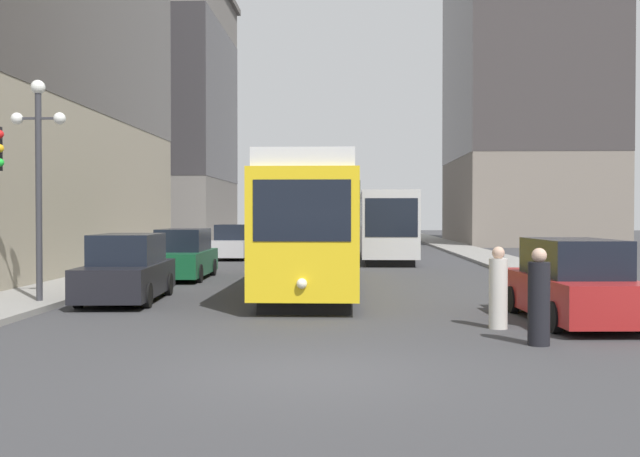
{
  "coord_description": "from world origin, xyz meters",
  "views": [
    {
      "loc": [
        0.5,
        -11.05,
        2.36
      ],
      "look_at": [
        -0.13,
        7.33,
        2.01
      ],
      "focal_mm": 42.21,
      "sensor_mm": 36.0,
      "label": 1
    }
  ],
  "objects_px": {
    "parked_car_left_mid": "(127,270)",
    "parked_car_right_far": "(572,284)",
    "transit_bus": "(386,222)",
    "pedestrian_crossing_far": "(498,290)",
    "streetcar": "(317,222)",
    "parked_car_left_near": "(233,243)",
    "pedestrian_crossing_near": "(539,300)",
    "parked_car_left_far": "(183,256)",
    "lamp_post_left_near": "(38,156)"
  },
  "relations": [
    {
      "from": "parked_car_left_mid",
      "to": "parked_car_right_far",
      "type": "distance_m",
      "value": 11.44
    },
    {
      "from": "transit_bus",
      "to": "pedestrian_crossing_far",
      "type": "distance_m",
      "value": 23.15
    },
    {
      "from": "streetcar",
      "to": "parked_car_left_mid",
      "type": "xyz_separation_m",
      "value": [
        -4.99,
        -3.97,
        -1.26
      ]
    },
    {
      "from": "parked_car_left_near",
      "to": "pedestrian_crossing_near",
      "type": "bearing_deg",
      "value": -68.73
    },
    {
      "from": "parked_car_left_near",
      "to": "parked_car_right_far",
      "type": "height_order",
      "value": "same"
    },
    {
      "from": "parked_car_left_mid",
      "to": "pedestrian_crossing_near",
      "type": "height_order",
      "value": "parked_car_left_mid"
    },
    {
      "from": "transit_bus",
      "to": "parked_car_left_mid",
      "type": "relative_size",
      "value": 2.32
    },
    {
      "from": "parked_car_right_far",
      "to": "parked_car_left_far",
      "type": "bearing_deg",
      "value": -47.24
    },
    {
      "from": "pedestrian_crossing_near",
      "to": "pedestrian_crossing_far",
      "type": "distance_m",
      "value": 1.99
    },
    {
      "from": "transit_bus",
      "to": "lamp_post_left_near",
      "type": "xyz_separation_m",
      "value": [
        -9.87,
        -19.75,
        1.89
      ]
    },
    {
      "from": "parked_car_left_near",
      "to": "pedestrian_crossing_near",
      "type": "relative_size",
      "value": 2.51
    },
    {
      "from": "streetcar",
      "to": "parked_car_left_mid",
      "type": "height_order",
      "value": "streetcar"
    },
    {
      "from": "parked_car_left_near",
      "to": "parked_car_left_far",
      "type": "relative_size",
      "value": 0.89
    },
    {
      "from": "streetcar",
      "to": "parked_car_right_far",
      "type": "height_order",
      "value": "streetcar"
    },
    {
      "from": "pedestrian_crossing_far",
      "to": "parked_car_left_mid",
      "type": "bearing_deg",
      "value": 87.73
    },
    {
      "from": "parked_car_left_mid",
      "to": "parked_car_right_far",
      "type": "height_order",
      "value": "same"
    },
    {
      "from": "streetcar",
      "to": "parked_car_left_far",
      "type": "distance_m",
      "value": 5.99
    },
    {
      "from": "parked_car_right_far",
      "to": "pedestrian_crossing_far",
      "type": "distance_m",
      "value": 2.04
    },
    {
      "from": "lamp_post_left_near",
      "to": "transit_bus",
      "type": "bearing_deg",
      "value": 63.44
    },
    {
      "from": "streetcar",
      "to": "parked_car_left_mid",
      "type": "relative_size",
      "value": 2.97
    },
    {
      "from": "streetcar",
      "to": "parked_car_left_near",
      "type": "bearing_deg",
      "value": 108.67
    },
    {
      "from": "parked_car_left_mid",
      "to": "lamp_post_left_near",
      "type": "bearing_deg",
      "value": -150.04
    },
    {
      "from": "streetcar",
      "to": "parked_car_right_far",
      "type": "bearing_deg",
      "value": -51.9
    },
    {
      "from": "parked_car_left_far",
      "to": "lamp_post_left_near",
      "type": "distance_m",
      "value": 9.01
    },
    {
      "from": "parked_car_left_near",
      "to": "lamp_post_left_near",
      "type": "distance_m",
      "value": 20.61
    },
    {
      "from": "parked_car_left_mid",
      "to": "pedestrian_crossing_far",
      "type": "distance_m",
      "value": 10.16
    },
    {
      "from": "parked_car_left_far",
      "to": "pedestrian_crossing_near",
      "type": "relative_size",
      "value": 2.82
    },
    {
      "from": "lamp_post_left_near",
      "to": "streetcar",
      "type": "bearing_deg",
      "value": 37.13
    },
    {
      "from": "parked_car_left_near",
      "to": "pedestrian_crossing_near",
      "type": "height_order",
      "value": "parked_car_left_near"
    },
    {
      "from": "parked_car_left_far",
      "to": "pedestrian_crossing_far",
      "type": "xyz_separation_m",
      "value": [
        9.07,
        -11.62,
        -0.06
      ]
    },
    {
      "from": "streetcar",
      "to": "parked_car_left_near",
      "type": "xyz_separation_m",
      "value": [
        -4.99,
        15.09,
        -1.26
      ]
    },
    {
      "from": "transit_bus",
      "to": "parked_car_left_mid",
      "type": "distance_m",
      "value": 20.18
    },
    {
      "from": "streetcar",
      "to": "pedestrian_crossing_near",
      "type": "distance_m",
      "value": 11.48
    },
    {
      "from": "streetcar",
      "to": "lamp_post_left_near",
      "type": "height_order",
      "value": "lamp_post_left_near"
    },
    {
      "from": "parked_car_left_far",
      "to": "pedestrian_crossing_far",
      "type": "relative_size",
      "value": 2.92
    },
    {
      "from": "transit_bus",
      "to": "lamp_post_left_near",
      "type": "distance_m",
      "value": 22.16
    },
    {
      "from": "parked_car_left_mid",
      "to": "parked_car_left_far",
      "type": "height_order",
      "value": "same"
    },
    {
      "from": "parked_car_left_mid",
      "to": "pedestrian_crossing_near",
      "type": "bearing_deg",
      "value": -38.22
    },
    {
      "from": "streetcar",
      "to": "parked_car_left_far",
      "type": "xyz_separation_m",
      "value": [
        -4.99,
        3.06,
        -1.26
      ]
    },
    {
      "from": "parked_car_left_far",
      "to": "lamp_post_left_near",
      "type": "xyz_separation_m",
      "value": [
        -1.9,
        -8.28,
        2.99
      ]
    },
    {
      "from": "pedestrian_crossing_far",
      "to": "parked_car_left_far",
      "type": "bearing_deg",
      "value": 62.54
    },
    {
      "from": "streetcar",
      "to": "parked_car_left_far",
      "type": "height_order",
      "value": "streetcar"
    },
    {
      "from": "parked_car_left_mid",
      "to": "parked_car_left_far",
      "type": "xyz_separation_m",
      "value": [
        0.0,
        7.03,
        0.0
      ]
    },
    {
      "from": "transit_bus",
      "to": "parked_car_right_far",
      "type": "distance_m",
      "value": 22.33
    },
    {
      "from": "pedestrian_crossing_near",
      "to": "transit_bus",
      "type": "bearing_deg",
      "value": -13.08
    },
    {
      "from": "parked_car_left_mid",
      "to": "lamp_post_left_near",
      "type": "distance_m",
      "value": 3.75
    },
    {
      "from": "streetcar",
      "to": "pedestrian_crossing_far",
      "type": "xyz_separation_m",
      "value": [
        4.08,
        -8.56,
        -1.31
      ]
    },
    {
      "from": "streetcar",
      "to": "parked_car_left_near",
      "type": "relative_size",
      "value": 3.34
    },
    {
      "from": "parked_car_left_near",
      "to": "lamp_post_left_near",
      "type": "height_order",
      "value": "lamp_post_left_near"
    },
    {
      "from": "parked_car_right_far",
      "to": "parked_car_left_mid",
      "type": "bearing_deg",
      "value": -21.21
    }
  ]
}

